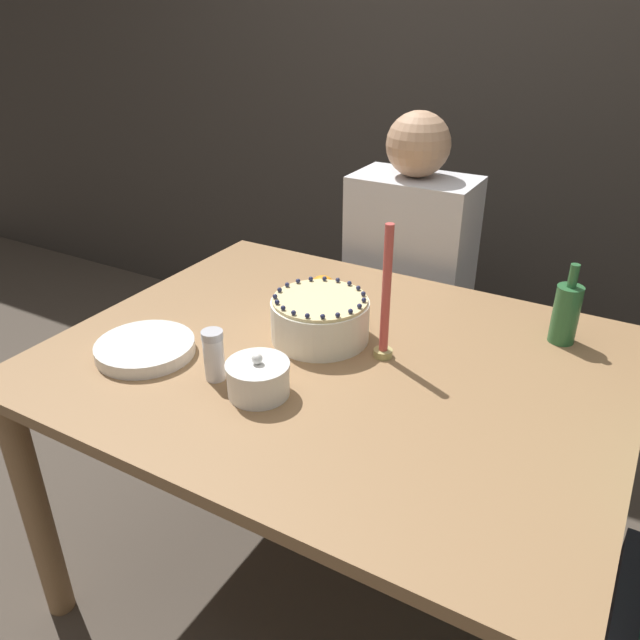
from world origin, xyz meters
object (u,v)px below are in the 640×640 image
Objects in this scene: cake at (320,319)px; bottle at (566,313)px; sugar_shaker at (214,355)px; candle at (386,304)px; sugar_bowl at (258,378)px; person_man_blue_shirt at (406,311)px.

bottle reaches higher than cake.
candle is at bearing 43.98° from sugar_shaker.
sugar_shaker is 0.41m from candle.
cake reaches higher than sugar_shaker.
sugar_bowl is 0.11× the size of person_man_blue_shirt.
person_man_blue_shirt is (-0.04, 0.96, -0.27)m from sugar_bowl.
cake is at bearing -151.46° from bottle.
bottle is at bearing 41.44° from sugar_shaker.
sugar_bowl is 1.15× the size of sugar_shaker.
candle reaches higher than sugar_bowl.
person_man_blue_shirt is at bearing 85.38° from sugar_shaker.
bottle is at bearing 39.22° from candle.
person_man_blue_shirt reaches higher than sugar_shaker.
cake is 0.20× the size of person_man_blue_shirt.
person_man_blue_shirt reaches higher than sugar_bowl.
sugar_bowl is 1.00m from person_man_blue_shirt.
cake is 0.28m from sugar_bowl.
candle is at bearing -140.78° from bottle.
sugar_shaker is at bearing 179.02° from sugar_bowl.
sugar_bowl is at bearing -0.98° from sugar_shaker.
cake is at bearing 68.10° from sugar_shaker.
cake is 0.74× the size of candle.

